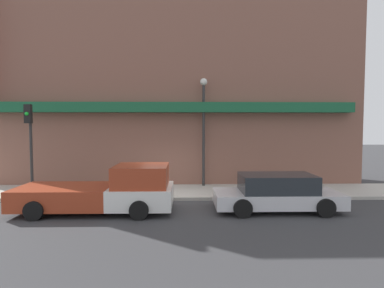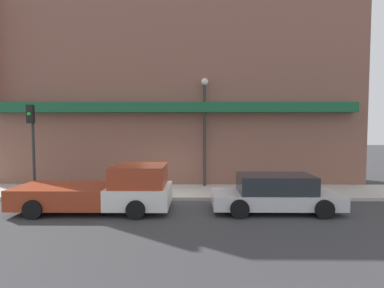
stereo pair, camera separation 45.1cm
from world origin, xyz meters
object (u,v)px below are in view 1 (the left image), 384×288
Objects in this scene: pickup_truck at (107,191)px; parked_car at (277,193)px; street_lamp at (204,119)px; traffic_light at (30,134)px; fire_hydrant at (246,186)px.

parked_car is at bearing 0.93° from pickup_truck.
parked_car is 0.86× the size of street_lamp.
pickup_truck is 1.22× the size of parked_car.
street_lamp reaches higher than pickup_truck.
pickup_truck is 1.04× the size of street_lamp.
parked_car is 5.59m from street_lamp.
traffic_light is (-3.79, 2.03, 2.08)m from pickup_truck.
pickup_truck is 8.91× the size of fire_hydrant.
fire_hydrant is (-0.68, 2.28, -0.21)m from parked_car.
street_lamp is at bearing 48.03° from pickup_truck.
fire_hydrant is 9.71m from traffic_light.
street_lamp is at bearing 122.75° from parked_car.
parked_car is at bearing -11.35° from traffic_light.
parked_car reaches higher than fire_hydrant.
parked_car is at bearing -73.35° from fire_hydrant.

